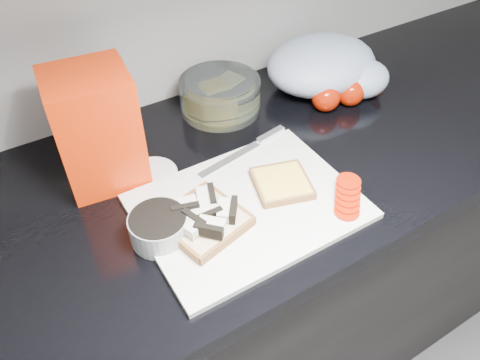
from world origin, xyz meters
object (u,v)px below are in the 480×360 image
bread_bag (97,129)px  steel_canister (112,105)px  cutting_board (248,206)px  glass_bowl (220,95)px

bread_bag → steel_canister: bearing=63.3°
bread_bag → cutting_board: bearing=-43.3°
cutting_board → bread_bag: (-0.19, 0.23, 0.11)m
cutting_board → steel_canister: size_ratio=2.04×
glass_bowl → steel_canister: size_ratio=0.96×
bread_bag → steel_canister: 0.11m
cutting_board → bread_bag: bread_bag is taller
glass_bowl → bread_bag: bread_bag is taller
steel_canister → cutting_board: bearing=-67.0°
glass_bowl → bread_bag: (-0.31, -0.08, 0.08)m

